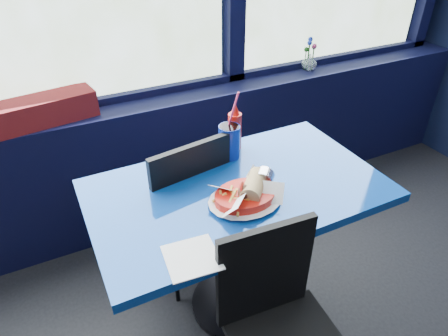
% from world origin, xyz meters
% --- Properties ---
extents(window_sill, '(5.00, 0.26, 0.80)m').
position_xyz_m(window_sill, '(0.00, 2.87, 0.40)').
color(window_sill, black).
rests_on(window_sill, ground).
extents(near_table, '(1.20, 0.70, 0.75)m').
position_xyz_m(near_table, '(0.30, 2.00, 0.57)').
color(near_table, black).
rests_on(near_table, ground).
extents(chair_near_front, '(0.41, 0.41, 0.84)m').
position_xyz_m(chair_near_front, '(0.23, 1.54, 0.48)').
color(chair_near_front, black).
rests_on(chair_near_front, ground).
extents(chair_near_back, '(0.46, 0.47, 0.89)m').
position_xyz_m(chair_near_back, '(0.18, 2.28, 0.51)').
color(chair_near_back, black).
rests_on(chair_near_back, ground).
extents(planter_box, '(0.67, 0.26, 0.13)m').
position_xyz_m(planter_box, '(-0.41, 2.84, 0.87)').
color(planter_box, maroon).
rests_on(planter_box, window_sill).
extents(flower_vase, '(0.13, 0.13, 0.21)m').
position_xyz_m(flower_vase, '(1.29, 2.87, 0.86)').
color(flower_vase, silver).
rests_on(flower_vase, window_sill).
extents(food_basket, '(0.32, 0.32, 0.10)m').
position_xyz_m(food_basket, '(0.28, 1.90, 0.78)').
color(food_basket, red).
rests_on(food_basket, near_table).
extents(ketchup_bottle, '(0.06, 0.06, 0.23)m').
position_xyz_m(ketchup_bottle, '(0.43, 2.28, 0.85)').
color(ketchup_bottle, red).
rests_on(ketchup_bottle, near_table).
extents(soda_cup, '(0.10, 0.10, 0.33)m').
position_xyz_m(soda_cup, '(0.38, 2.22, 0.83)').
color(soda_cup, navy).
rests_on(soda_cup, near_table).
extents(napkin, '(0.19, 0.19, 0.00)m').
position_xyz_m(napkin, '(-0.02, 1.72, 0.75)').
color(napkin, white).
rests_on(napkin, near_table).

